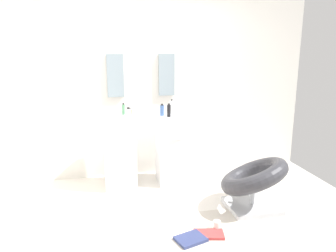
{
  "coord_description": "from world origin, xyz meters",
  "views": [
    {
      "loc": [
        -0.6,
        -2.95,
        1.81
      ],
      "look_at": [
        0.15,
        0.55,
        0.95
      ],
      "focal_mm": 35.43,
      "sensor_mm": 36.0,
      "label": 1
    }
  ],
  "objects_px": {
    "soap_bottle_blue": "(162,110)",
    "soap_bottle_white": "(172,106)",
    "pedestal_sink_right": "(172,147)",
    "soap_bottle_black": "(169,111)",
    "soap_bottle_green": "(123,109)",
    "lounge_chair": "(253,180)",
    "soap_bottle_amber": "(130,114)",
    "magazine_navy": "(191,239)",
    "magazine_red": "(209,234)",
    "coffee_mug": "(217,225)",
    "pedestal_sink_left": "(120,150)",
    "soap_bottle_clear": "(128,113)"
  },
  "relations": [
    {
      "from": "pedestal_sink_right",
      "to": "magazine_red",
      "type": "distance_m",
      "value": 1.48
    },
    {
      "from": "soap_bottle_white",
      "to": "lounge_chair",
      "type": "bearing_deg",
      "value": -56.88
    },
    {
      "from": "pedestal_sink_right",
      "to": "soap_bottle_black",
      "type": "xyz_separation_m",
      "value": [
        -0.08,
        -0.13,
        0.52
      ]
    },
    {
      "from": "soap_bottle_clear",
      "to": "soap_bottle_black",
      "type": "relative_size",
      "value": 0.8
    },
    {
      "from": "pedestal_sink_right",
      "to": "soap_bottle_blue",
      "type": "height_order",
      "value": "soap_bottle_blue"
    },
    {
      "from": "coffee_mug",
      "to": "soap_bottle_clear",
      "type": "height_order",
      "value": "soap_bottle_clear"
    },
    {
      "from": "pedestal_sink_left",
      "to": "coffee_mug",
      "type": "bearing_deg",
      "value": -56.67
    },
    {
      "from": "soap_bottle_clear",
      "to": "soap_bottle_blue",
      "type": "distance_m",
      "value": 0.45
    },
    {
      "from": "pedestal_sink_right",
      "to": "pedestal_sink_left",
      "type": "bearing_deg",
      "value": 180.0
    },
    {
      "from": "pedestal_sink_left",
      "to": "soap_bottle_white",
      "type": "xyz_separation_m",
      "value": [
        0.72,
        0.12,
        0.53
      ]
    },
    {
      "from": "magazine_navy",
      "to": "soap_bottle_black",
      "type": "height_order",
      "value": "soap_bottle_black"
    },
    {
      "from": "lounge_chair",
      "to": "soap_bottle_blue",
      "type": "relative_size",
      "value": 7.2
    },
    {
      "from": "soap_bottle_green",
      "to": "magazine_navy",
      "type": "bearing_deg",
      "value": -73.05
    },
    {
      "from": "magazine_red",
      "to": "soap_bottle_blue",
      "type": "distance_m",
      "value": 1.7
    },
    {
      "from": "soap_bottle_blue",
      "to": "soap_bottle_white",
      "type": "xyz_separation_m",
      "value": [
        0.16,
        0.15,
        0.02
      ]
    },
    {
      "from": "soap_bottle_green",
      "to": "soap_bottle_white",
      "type": "distance_m",
      "value": 0.64
    },
    {
      "from": "pedestal_sink_right",
      "to": "soap_bottle_white",
      "type": "xyz_separation_m",
      "value": [
        0.02,
        0.12,
        0.53
      ]
    },
    {
      "from": "soap_bottle_blue",
      "to": "soap_bottle_amber",
      "type": "relative_size",
      "value": 1.24
    },
    {
      "from": "magazine_red",
      "to": "soap_bottle_black",
      "type": "relative_size",
      "value": 1.72
    },
    {
      "from": "pedestal_sink_left",
      "to": "magazine_red",
      "type": "bearing_deg",
      "value": -61.89
    },
    {
      "from": "soap_bottle_blue",
      "to": "soap_bottle_green",
      "type": "distance_m",
      "value": 0.51
    },
    {
      "from": "magazine_navy",
      "to": "coffee_mug",
      "type": "height_order",
      "value": "coffee_mug"
    },
    {
      "from": "soap_bottle_white",
      "to": "soap_bottle_amber",
      "type": "bearing_deg",
      "value": -159.55
    },
    {
      "from": "coffee_mug",
      "to": "soap_bottle_black",
      "type": "xyz_separation_m",
      "value": [
        -0.24,
        1.19,
        0.96
      ]
    },
    {
      "from": "soap_bottle_blue",
      "to": "soap_bottle_amber",
      "type": "bearing_deg",
      "value": -171.11
    },
    {
      "from": "magazine_red",
      "to": "coffee_mug",
      "type": "xyz_separation_m",
      "value": [
        0.12,
        0.09,
        0.03
      ]
    },
    {
      "from": "pedestal_sink_right",
      "to": "magazine_navy",
      "type": "bearing_deg",
      "value": -96.02
    },
    {
      "from": "magazine_navy",
      "to": "soap_bottle_white",
      "type": "xyz_separation_m",
      "value": [
        0.17,
        1.56,
        1.0
      ]
    },
    {
      "from": "magazine_navy",
      "to": "soap_bottle_clear",
      "type": "distance_m",
      "value": 1.71
    },
    {
      "from": "lounge_chair",
      "to": "magazine_red",
      "type": "bearing_deg",
      "value": -146.5
    },
    {
      "from": "magazine_red",
      "to": "pedestal_sink_right",
      "type": "bearing_deg",
      "value": 104.12
    },
    {
      "from": "soap_bottle_black",
      "to": "soap_bottle_green",
      "type": "bearing_deg",
      "value": 155.83
    },
    {
      "from": "soap_bottle_green",
      "to": "soap_bottle_black",
      "type": "bearing_deg",
      "value": -24.17
    },
    {
      "from": "soap_bottle_blue",
      "to": "soap_bottle_black",
      "type": "bearing_deg",
      "value": -53.26
    },
    {
      "from": "lounge_chair",
      "to": "soap_bottle_amber",
      "type": "relative_size",
      "value": 8.95
    },
    {
      "from": "soap_bottle_amber",
      "to": "coffee_mug",
      "type": "bearing_deg",
      "value": -58.99
    },
    {
      "from": "soap_bottle_clear",
      "to": "soap_bottle_blue",
      "type": "xyz_separation_m",
      "value": [
        0.44,
        0.08,
        0.01
      ]
    },
    {
      "from": "coffee_mug",
      "to": "magazine_navy",
      "type": "bearing_deg",
      "value": -157.2
    },
    {
      "from": "magazine_navy",
      "to": "soap_bottle_amber",
      "type": "xyz_separation_m",
      "value": [
        -0.42,
        1.34,
        0.97
      ]
    },
    {
      "from": "lounge_chair",
      "to": "soap_bottle_amber",
      "type": "bearing_deg",
      "value": 146.36
    },
    {
      "from": "magazine_red",
      "to": "coffee_mug",
      "type": "distance_m",
      "value": 0.15
    },
    {
      "from": "magazine_navy",
      "to": "soap_bottle_green",
      "type": "xyz_separation_m",
      "value": [
        -0.48,
        1.56,
        0.99
      ]
    },
    {
      "from": "lounge_chair",
      "to": "magazine_red",
      "type": "xyz_separation_m",
      "value": [
        -0.67,
        -0.45,
        -0.33
      ]
    },
    {
      "from": "soap_bottle_clear",
      "to": "magazine_red",
      "type": "bearing_deg",
      "value": -63.92
    },
    {
      "from": "pedestal_sink_left",
      "to": "magazine_navy",
      "type": "bearing_deg",
      "value": -69.08
    },
    {
      "from": "soap_bottle_white",
      "to": "soap_bottle_green",
      "type": "bearing_deg",
      "value": 179.82
    },
    {
      "from": "soap_bottle_clear",
      "to": "soap_bottle_green",
      "type": "height_order",
      "value": "soap_bottle_green"
    },
    {
      "from": "pedestal_sink_left",
      "to": "pedestal_sink_right",
      "type": "height_order",
      "value": "same"
    },
    {
      "from": "soap_bottle_blue",
      "to": "soap_bottle_black",
      "type": "distance_m",
      "value": 0.12
    },
    {
      "from": "magazine_red",
      "to": "soap_bottle_black",
      "type": "height_order",
      "value": "soap_bottle_black"
    }
  ]
}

